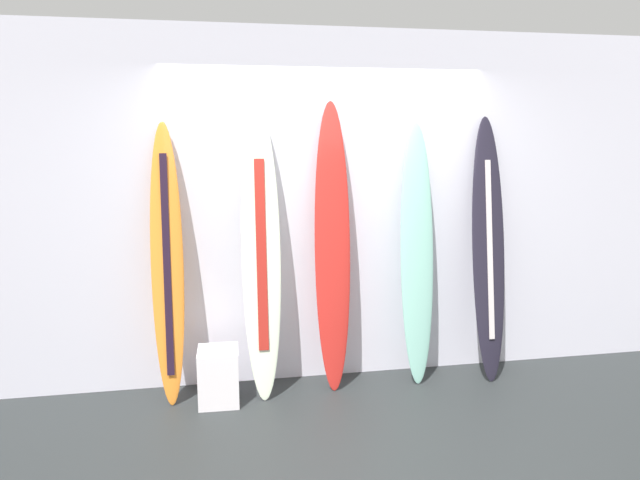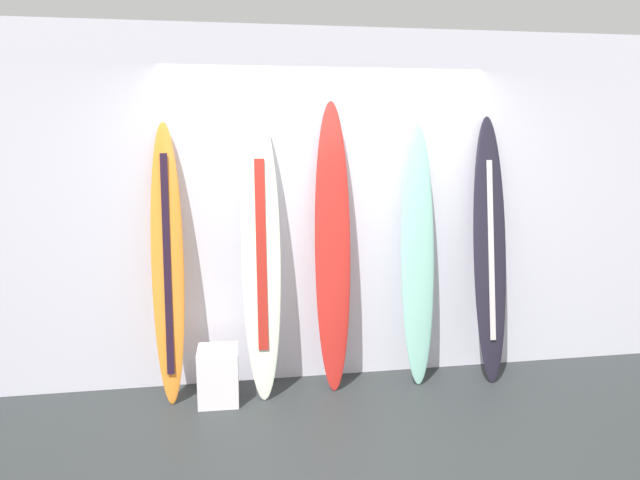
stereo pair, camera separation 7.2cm
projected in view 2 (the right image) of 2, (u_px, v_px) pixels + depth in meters
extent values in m
cube|color=#242728|center=(359.00, 454.00, 3.72)|extent=(8.00, 8.00, 0.04)
cube|color=silver|center=(324.00, 208.00, 4.72)|extent=(7.20, 0.20, 2.80)
ellipsoid|color=orange|center=(168.00, 264.00, 4.30)|extent=(0.24, 0.36, 2.09)
cube|color=black|center=(167.00, 265.00, 4.26)|extent=(0.05, 0.24, 1.62)
cone|color=black|center=(172.00, 378.00, 4.38)|extent=(0.07, 0.08, 0.11)
ellipsoid|color=silver|center=(261.00, 255.00, 4.37)|extent=(0.30, 0.38, 2.20)
cube|color=#A8231B|center=(261.00, 255.00, 4.35)|extent=(0.08, 0.22, 1.42)
cone|color=black|center=(264.00, 373.00, 4.44)|extent=(0.07, 0.08, 0.11)
ellipsoid|color=red|center=(333.00, 248.00, 4.49)|extent=(0.29, 0.32, 2.25)
cone|color=black|center=(334.00, 364.00, 4.59)|extent=(0.07, 0.08, 0.11)
ellipsoid|color=#85C2B2|center=(418.00, 255.00, 4.62)|extent=(0.27, 0.31, 2.09)
cone|color=black|center=(417.00, 360.00, 4.71)|extent=(0.07, 0.08, 0.11)
ellipsoid|color=black|center=(490.00, 250.00, 4.69)|extent=(0.29, 0.40, 2.14)
cube|color=beige|center=(491.00, 250.00, 4.66)|extent=(0.05, 0.24, 1.43)
cone|color=black|center=(490.00, 358.00, 4.75)|extent=(0.07, 0.09, 0.11)
cube|color=white|center=(218.00, 375.00, 4.36)|extent=(0.31, 0.31, 0.42)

